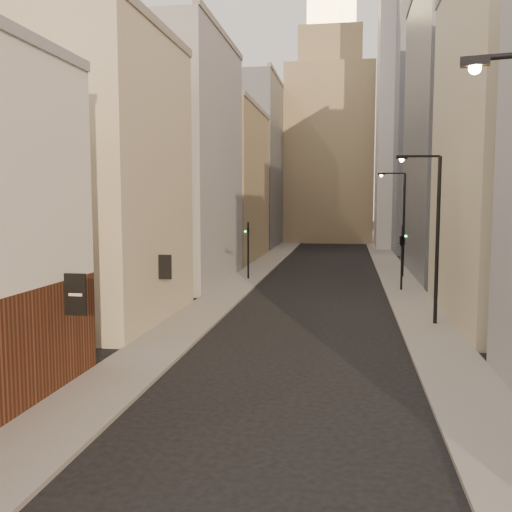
# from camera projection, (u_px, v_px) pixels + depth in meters

# --- Properties ---
(sidewalk_left) EXTENTS (3.00, 140.00, 0.15)m
(sidewalk_left) POSITION_uv_depth(u_px,v_px,m) (265.00, 264.00, 60.59)
(sidewalk_left) COLOR gray
(sidewalk_left) RESTS_ON ground
(sidewalk_right) EXTENTS (3.00, 140.00, 0.15)m
(sidewalk_right) POSITION_uv_depth(u_px,v_px,m) (390.00, 266.00, 58.54)
(sidewalk_right) COLOR gray
(sidewalk_right) RESTS_ON ground
(left_bldg_beige) EXTENTS (8.00, 12.00, 16.00)m
(left_bldg_beige) POSITION_uv_depth(u_px,v_px,m) (95.00, 181.00, 32.19)
(left_bldg_beige) COLOR #BAB093
(left_bldg_beige) RESTS_ON ground
(left_bldg_grey) EXTENTS (8.00, 16.00, 20.00)m
(left_bldg_grey) POSITION_uv_depth(u_px,v_px,m) (178.00, 163.00, 47.71)
(left_bldg_grey) COLOR gray
(left_bldg_grey) RESTS_ON ground
(left_bldg_tan) EXTENTS (8.00, 18.00, 17.00)m
(left_bldg_tan) POSITION_uv_depth(u_px,v_px,m) (224.00, 186.00, 65.54)
(left_bldg_tan) COLOR #93815F
(left_bldg_tan) RESTS_ON ground
(left_bldg_wingrid) EXTENTS (8.00, 20.00, 24.00)m
(left_bldg_wingrid) POSITION_uv_depth(u_px,v_px,m) (253.00, 165.00, 84.84)
(left_bldg_wingrid) COLOR gray
(left_bldg_wingrid) RESTS_ON ground
(right_bldg_wingrid) EXTENTS (8.00, 20.00, 26.00)m
(right_bldg_wingrid) POSITION_uv_depth(u_px,v_px,m) (459.00, 132.00, 51.47)
(right_bldg_wingrid) COLOR gray
(right_bldg_wingrid) RESTS_ON ground
(highrise) EXTENTS (21.00, 23.00, 51.20)m
(highrise) POSITION_uv_depth(u_px,v_px,m) (469.00, 60.00, 76.77)
(highrise) COLOR gray
(highrise) RESTS_ON ground
(clock_tower) EXTENTS (14.00, 14.00, 44.90)m
(clock_tower) POSITION_uv_depth(u_px,v_px,m) (330.00, 134.00, 94.33)
(clock_tower) COLOR #93815F
(clock_tower) RESTS_ON ground
(white_tower) EXTENTS (8.00, 8.00, 41.50)m
(white_tower) POSITION_uv_depth(u_px,v_px,m) (407.00, 115.00, 78.73)
(white_tower) COLOR silver
(white_tower) RESTS_ON ground
(streetlamp_mid) EXTENTS (2.43, 0.59, 9.30)m
(streetlamp_mid) POSITION_uv_depth(u_px,v_px,m) (433.00, 230.00, 30.84)
(streetlamp_mid) COLOR black
(streetlamp_mid) RESTS_ON ground
(streetlamp_far) EXTENTS (2.42, 0.51, 9.25)m
(streetlamp_far) POSITION_uv_depth(u_px,v_px,m) (401.00, 218.00, 49.91)
(streetlamp_far) COLOR black
(streetlamp_far) RESTS_ON ground
(traffic_light_left) EXTENTS (0.58, 0.50, 5.00)m
(traffic_light_left) POSITION_uv_depth(u_px,v_px,m) (248.00, 239.00, 48.73)
(traffic_light_left) COLOR black
(traffic_light_left) RESTS_ON ground
(traffic_light_right) EXTENTS (0.79, 0.79, 5.00)m
(traffic_light_right) POSITION_uv_depth(u_px,v_px,m) (402.00, 240.00, 42.62)
(traffic_light_right) COLOR black
(traffic_light_right) RESTS_ON ground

